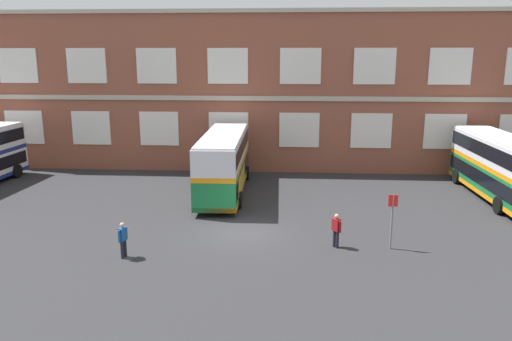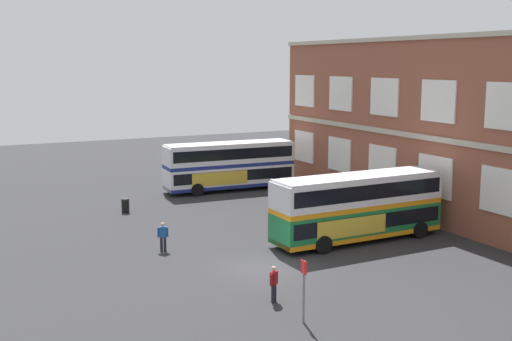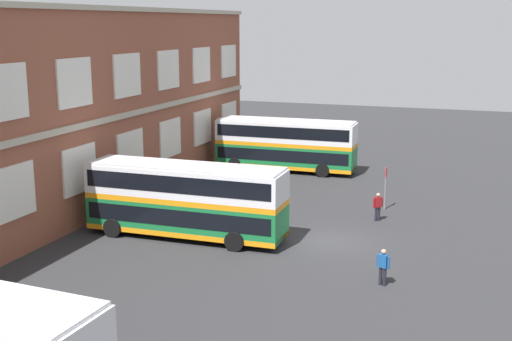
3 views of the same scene
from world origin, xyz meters
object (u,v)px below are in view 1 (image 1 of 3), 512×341
waiting_passenger (123,239)px  bus_stand_flag (392,216)px  double_decker_far (500,166)px  double_decker_middle (224,162)px  second_passenger (336,229)px

waiting_passenger → bus_stand_flag: bearing=8.9°
bus_stand_flag → double_decker_far: bearing=47.3°
double_decker_far → waiting_passenger: 23.92m
double_decker_middle → double_decker_far: (17.89, -0.04, 0.00)m
double_decker_middle → second_passenger: 11.54m
second_passenger → bus_stand_flag: bus_stand_flag is taller
double_decker_middle → second_passenger: bearing=-54.3°
double_decker_far → waiting_passenger: bearing=-151.9°
second_passenger → waiting_passenger: bearing=-168.8°
double_decker_middle → second_passenger: size_ratio=6.50×
double_decker_far → waiting_passenger: double_decker_far is taller
double_decker_middle → double_decker_far: size_ratio=1.00×
double_decker_middle → second_passenger: (6.69, -9.32, -1.22)m
double_decker_far → bus_stand_flag: double_decker_far is taller
bus_stand_flag → second_passenger: bearing=-179.9°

